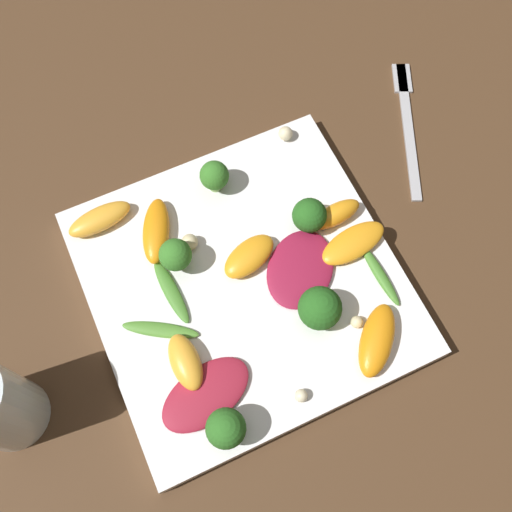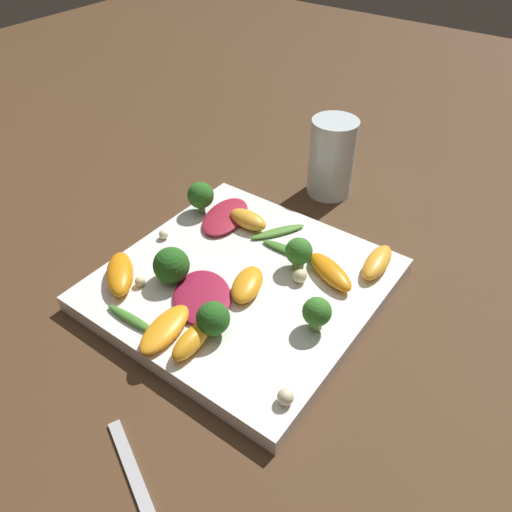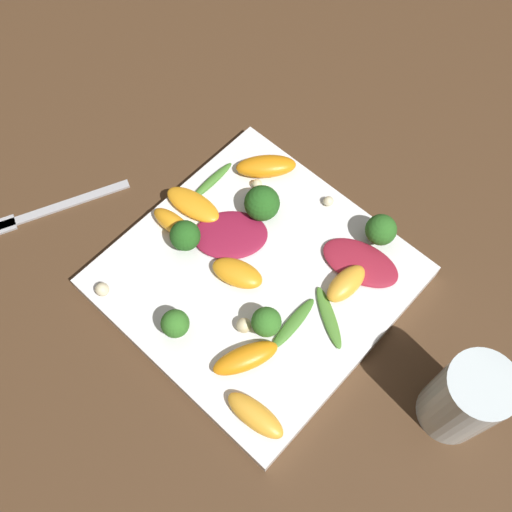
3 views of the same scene
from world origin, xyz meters
name	(u,v)px [view 1 (image 1 of 3)]	position (x,y,z in m)	size (l,w,h in m)	color
ground_plane	(244,287)	(0.00, 0.00, 0.00)	(2.40, 2.40, 0.00)	#4C331E
plate	(244,283)	(0.00, 0.00, 0.01)	(0.30, 0.30, 0.02)	white
fork	(407,113)	(0.12, -0.26, 0.00)	(0.18, 0.09, 0.01)	#B2B2B7
radicchio_leaf_0	(206,394)	(-0.09, 0.08, 0.03)	(0.07, 0.10, 0.01)	maroon
radicchio_leaf_1	(300,269)	(-0.01, -0.06, 0.03)	(0.11, 0.11, 0.01)	maroon
orange_segment_0	(156,231)	(0.08, 0.06, 0.03)	(0.08, 0.06, 0.02)	orange
orange_segment_1	(353,243)	(-0.01, -0.12, 0.03)	(0.04, 0.08, 0.01)	orange
orange_segment_2	(249,256)	(0.02, -0.01, 0.03)	(0.05, 0.07, 0.02)	orange
orange_segment_3	(336,214)	(0.02, -0.11, 0.03)	(0.03, 0.06, 0.02)	orange
orange_segment_4	(185,362)	(-0.06, 0.08, 0.03)	(0.06, 0.03, 0.02)	#FCAD33
orange_segment_5	(377,340)	(-0.11, -0.09, 0.03)	(0.08, 0.07, 0.02)	orange
orange_segment_6	(100,219)	(0.12, 0.11, 0.03)	(0.03, 0.07, 0.02)	#FCAD33
broccoli_floret_0	(309,216)	(0.03, -0.09, 0.04)	(0.04, 0.04, 0.04)	#84AD5B
broccoli_floret_1	(176,255)	(0.04, 0.05, 0.05)	(0.03, 0.03, 0.04)	#7A9E51
broccoli_floret_2	(214,176)	(0.11, -0.02, 0.04)	(0.03, 0.03, 0.04)	#84AD5B
broccoli_floret_3	(226,428)	(-0.13, 0.07, 0.05)	(0.04, 0.04, 0.04)	#84AD5B
broccoli_floret_4	(320,308)	(-0.06, -0.05, 0.04)	(0.04, 0.04, 0.04)	#84AD5B
arugula_sprig_0	(380,275)	(-0.05, -0.13, 0.02)	(0.07, 0.01, 0.01)	#47842D
arugula_sprig_1	(171,292)	(0.02, 0.07, 0.02)	(0.07, 0.02, 0.01)	#47842D
arugula_sprig_2	(160,330)	(-0.01, 0.10, 0.02)	(0.05, 0.07, 0.01)	#518E33
macadamia_nut_0	(190,242)	(0.06, 0.03, 0.03)	(0.02, 0.02, 0.02)	beige
macadamia_nut_1	(357,322)	(-0.09, -0.08, 0.03)	(0.01, 0.01, 0.01)	beige
macadamia_nut_2	(286,134)	(0.13, -0.11, 0.03)	(0.02, 0.02, 0.02)	beige
macadamia_nut_3	(297,398)	(-0.13, 0.00, 0.03)	(0.01, 0.01, 0.01)	beige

